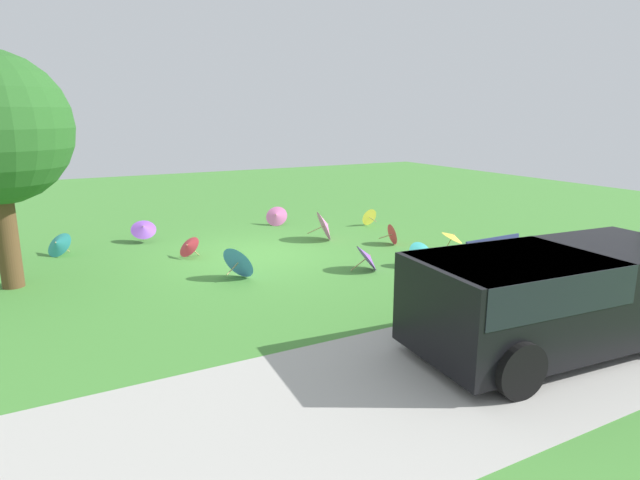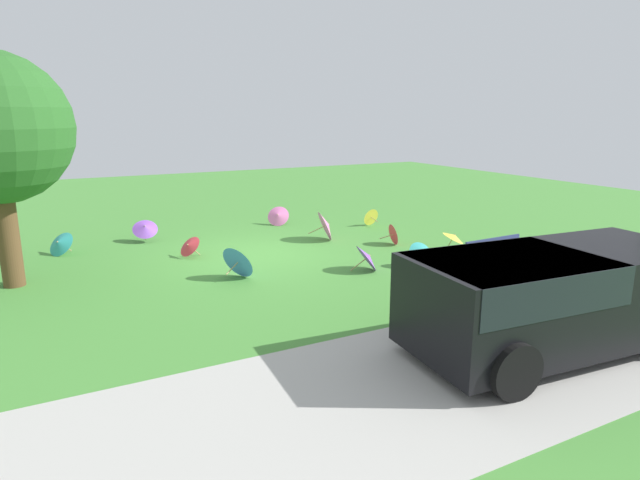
# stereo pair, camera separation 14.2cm
# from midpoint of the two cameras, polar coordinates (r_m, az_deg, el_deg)

# --- Properties ---
(ground) EXTENTS (40.00, 40.00, 0.00)m
(ground) POSITION_cam_midpoint_polar(r_m,az_deg,el_deg) (13.83, -6.94, -1.57)
(ground) COLOR #478C38
(road_strip) EXTENTS (40.00, 3.58, 0.01)m
(road_strip) POSITION_cam_midpoint_polar(r_m,az_deg,el_deg) (7.90, 13.69, -13.59)
(road_strip) COLOR #B2AFA8
(road_strip) RESTS_ON ground
(van_dark) EXTENTS (4.74, 2.43, 1.53)m
(van_dark) POSITION_cam_midpoint_polar(r_m,az_deg,el_deg) (8.76, 22.72, -5.14)
(van_dark) COLOR black
(van_dark) RESTS_ON ground
(park_bench) EXTENTS (1.62, 0.54, 0.90)m
(park_bench) POSITION_cam_midpoint_polar(r_m,az_deg,el_deg) (12.39, 17.11, -1.60)
(park_bench) COLOR navy
(park_bench) RESTS_ON ground
(parasol_blue_0) EXTENTS (0.82, 0.94, 0.79)m
(parasol_blue_0) POSITION_cam_midpoint_polar(r_m,az_deg,el_deg) (11.87, -8.80, -2.16)
(parasol_blue_0) COLOR tan
(parasol_blue_0) RESTS_ON ground
(parasol_teal_0) EXTENTS (0.86, 0.89, 0.62)m
(parasol_teal_0) POSITION_cam_midpoint_polar(r_m,az_deg,el_deg) (15.14, -26.33, -0.37)
(parasol_teal_0) COLOR tan
(parasol_teal_0) RESTS_ON ground
(parasol_teal_1) EXTENTS (0.73, 0.69, 0.64)m
(parasol_teal_1) POSITION_cam_midpoint_polar(r_m,az_deg,el_deg) (12.77, 10.59, -1.47)
(parasol_teal_1) COLOR tan
(parasol_teal_1) RESTS_ON ground
(parasol_yellow_0) EXTENTS (0.59, 0.56, 0.57)m
(parasol_yellow_0) POSITION_cam_midpoint_polar(r_m,az_deg,el_deg) (17.36, 4.91, 2.51)
(parasol_yellow_0) COLOR tan
(parasol_yellow_0) RESTS_ON ground
(parasol_pink_0) EXTENTS (0.86, 0.97, 0.87)m
(parasol_pink_0) POSITION_cam_midpoint_polar(r_m,az_deg,el_deg) (15.24, 0.34, 1.59)
(parasol_pink_0) COLOR tan
(parasol_pink_0) RESTS_ON ground
(parasol_yellow_1) EXTENTS (0.81, 0.82, 0.58)m
(parasol_yellow_1) POSITION_cam_midpoint_polar(r_m,az_deg,el_deg) (14.42, 13.65, 0.39)
(parasol_yellow_1) COLOR tan
(parasol_yellow_1) RESTS_ON ground
(parasol_red_0) EXTENTS (0.61, 0.61, 0.59)m
(parasol_red_0) POSITION_cam_midpoint_polar(r_m,az_deg,el_deg) (14.89, 7.57, 0.65)
(parasol_red_0) COLOR tan
(parasol_red_0) RESTS_ON ground
(parasol_red_1) EXTENTS (0.64, 0.72, 0.55)m
(parasol_red_1) POSITION_cam_midpoint_polar(r_m,az_deg,el_deg) (13.77, -14.10, -0.63)
(parasol_red_1) COLOR tan
(parasol_red_1) RESTS_ON ground
(parasol_purple_0) EXTENTS (0.75, 0.83, 0.65)m
(parasol_purple_0) POSITION_cam_midpoint_polar(r_m,az_deg,el_deg) (12.34, 4.80, -1.79)
(parasol_purple_0) COLOR tan
(parasol_purple_0) RESTS_ON ground
(parasol_pink_1) EXTENTS (0.85, 0.82, 0.64)m
(parasol_pink_1) POSITION_cam_midpoint_polar(r_m,az_deg,el_deg) (17.35, -4.90, 2.60)
(parasol_pink_1) COLOR tan
(parasol_pink_1) RESTS_ON ground
(parasol_purple_2) EXTENTS (0.77, 0.72, 0.69)m
(parasol_purple_2) POSITION_cam_midpoint_polar(r_m,az_deg,el_deg) (15.73, -18.48, 1.21)
(parasol_purple_2) COLOR tan
(parasol_purple_2) RESTS_ON ground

